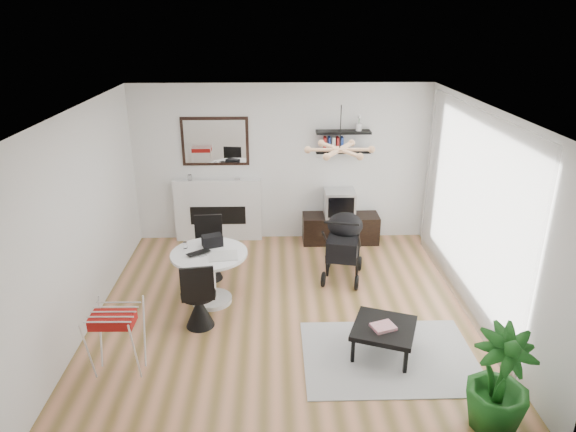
{
  "coord_description": "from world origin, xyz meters",
  "views": [
    {
      "loc": [
        -0.13,
        -5.94,
        3.73
      ],
      "look_at": [
        0.06,
        0.4,
        1.22
      ],
      "focal_mm": 32.0,
      "sensor_mm": 36.0,
      "label": 1
    }
  ],
  "objects_px": {
    "crt_tv": "(340,203)",
    "dining_table": "(210,270)",
    "potted_plant": "(499,381)",
    "tv_console": "(340,228)",
    "stroller": "(343,248)",
    "drying_rack": "(117,340)",
    "fireplace": "(218,203)",
    "coffee_table": "(384,329)"
  },
  "relations": [
    {
      "from": "crt_tv",
      "to": "dining_table",
      "type": "xyz_separation_m",
      "value": [
        -2.0,
        -1.97,
        -0.22
      ]
    },
    {
      "from": "crt_tv",
      "to": "potted_plant",
      "type": "bearing_deg",
      "value": -77.46
    },
    {
      "from": "tv_console",
      "to": "stroller",
      "type": "xyz_separation_m",
      "value": [
        -0.12,
        -1.26,
        0.22
      ]
    },
    {
      "from": "tv_console",
      "to": "drying_rack",
      "type": "xyz_separation_m",
      "value": [
        -2.88,
        -3.45,
        0.17
      ]
    },
    {
      "from": "drying_rack",
      "to": "stroller",
      "type": "height_order",
      "value": "stroller"
    },
    {
      "from": "potted_plant",
      "to": "drying_rack",
      "type": "bearing_deg",
      "value": 166.44
    },
    {
      "from": "fireplace",
      "to": "coffee_table",
      "type": "bearing_deg",
      "value": -56.35
    },
    {
      "from": "crt_tv",
      "to": "potted_plant",
      "type": "relative_size",
      "value": 0.48
    },
    {
      "from": "stroller",
      "to": "coffee_table",
      "type": "relative_size",
      "value": 1.22
    },
    {
      "from": "crt_tv",
      "to": "coffee_table",
      "type": "distance_m",
      "value": 3.21
    },
    {
      "from": "dining_table",
      "to": "stroller",
      "type": "relative_size",
      "value": 0.95
    },
    {
      "from": "crt_tv",
      "to": "dining_table",
      "type": "distance_m",
      "value": 2.81
    },
    {
      "from": "fireplace",
      "to": "drying_rack",
      "type": "xyz_separation_m",
      "value": [
        -0.76,
        -3.61,
        -0.27
      ]
    },
    {
      "from": "fireplace",
      "to": "tv_console",
      "type": "height_order",
      "value": "fireplace"
    },
    {
      "from": "drying_rack",
      "to": "coffee_table",
      "type": "height_order",
      "value": "drying_rack"
    },
    {
      "from": "drying_rack",
      "to": "coffee_table",
      "type": "relative_size",
      "value": 0.89
    },
    {
      "from": "dining_table",
      "to": "drying_rack",
      "type": "xyz_separation_m",
      "value": [
        -0.85,
        -1.48,
        -0.08
      ]
    },
    {
      "from": "crt_tv",
      "to": "drying_rack",
      "type": "relative_size",
      "value": 0.65
    },
    {
      "from": "crt_tv",
      "to": "potted_plant",
      "type": "height_order",
      "value": "potted_plant"
    },
    {
      "from": "crt_tv",
      "to": "stroller",
      "type": "distance_m",
      "value": 1.28
    },
    {
      "from": "tv_console",
      "to": "crt_tv",
      "type": "height_order",
      "value": "crt_tv"
    },
    {
      "from": "fireplace",
      "to": "drying_rack",
      "type": "height_order",
      "value": "fireplace"
    },
    {
      "from": "fireplace",
      "to": "tv_console",
      "type": "xyz_separation_m",
      "value": [
        2.12,
        -0.16,
        -0.44
      ]
    },
    {
      "from": "tv_console",
      "to": "drying_rack",
      "type": "bearing_deg",
      "value": -129.85
    },
    {
      "from": "fireplace",
      "to": "crt_tv",
      "type": "bearing_deg",
      "value": -4.52
    },
    {
      "from": "dining_table",
      "to": "stroller",
      "type": "distance_m",
      "value": 2.04
    },
    {
      "from": "tv_console",
      "to": "stroller",
      "type": "distance_m",
      "value": 1.28
    },
    {
      "from": "potted_plant",
      "to": "coffee_table",
      "type": "bearing_deg",
      "value": 125.13
    },
    {
      "from": "crt_tv",
      "to": "dining_table",
      "type": "bearing_deg",
      "value": -135.43
    },
    {
      "from": "potted_plant",
      "to": "stroller",
      "type": "bearing_deg",
      "value": 108.77
    },
    {
      "from": "crt_tv",
      "to": "coffee_table",
      "type": "height_order",
      "value": "crt_tv"
    },
    {
      "from": "crt_tv",
      "to": "tv_console",
      "type": "bearing_deg",
      "value": 5.71
    },
    {
      "from": "drying_rack",
      "to": "tv_console",
      "type": "bearing_deg",
      "value": 51.34
    },
    {
      "from": "coffee_table",
      "to": "stroller",
      "type": "bearing_deg",
      "value": 96.7
    },
    {
      "from": "fireplace",
      "to": "stroller",
      "type": "xyz_separation_m",
      "value": [
        2.01,
        -1.42,
        -0.22
      ]
    },
    {
      "from": "crt_tv",
      "to": "drying_rack",
      "type": "bearing_deg",
      "value": -129.56
    },
    {
      "from": "crt_tv",
      "to": "drying_rack",
      "type": "xyz_separation_m",
      "value": [
        -2.85,
        -3.45,
        -0.3
      ]
    },
    {
      "from": "fireplace",
      "to": "dining_table",
      "type": "distance_m",
      "value": 2.14
    },
    {
      "from": "dining_table",
      "to": "stroller",
      "type": "bearing_deg",
      "value": 20.42
    },
    {
      "from": "dining_table",
      "to": "fireplace",
      "type": "bearing_deg",
      "value": 92.5
    },
    {
      "from": "coffee_table",
      "to": "dining_table",
      "type": "bearing_deg",
      "value": 150.29
    },
    {
      "from": "tv_console",
      "to": "stroller",
      "type": "height_order",
      "value": "stroller"
    }
  ]
}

